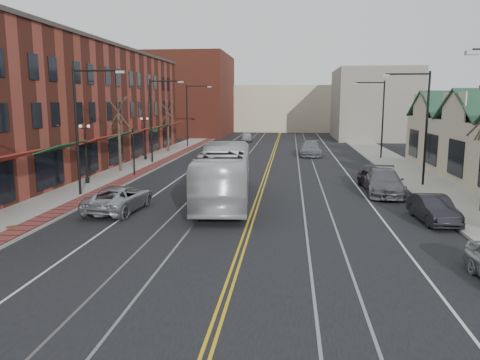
% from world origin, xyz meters
% --- Properties ---
extents(ground, '(160.00, 160.00, 0.00)m').
position_xyz_m(ground, '(0.00, 0.00, 0.00)').
color(ground, black).
rests_on(ground, ground).
extents(sidewalk_left, '(4.00, 120.00, 0.15)m').
position_xyz_m(sidewalk_left, '(-12.00, 20.00, 0.07)').
color(sidewalk_left, gray).
rests_on(sidewalk_left, ground).
extents(sidewalk_right, '(4.00, 120.00, 0.15)m').
position_xyz_m(sidewalk_right, '(12.00, 20.00, 0.07)').
color(sidewalk_right, gray).
rests_on(sidewalk_right, ground).
extents(building_left, '(10.00, 50.00, 11.00)m').
position_xyz_m(building_left, '(-19.00, 27.00, 5.50)').
color(building_left, maroon).
rests_on(building_left, ground).
extents(backdrop_left, '(14.00, 18.00, 14.00)m').
position_xyz_m(backdrop_left, '(-16.00, 70.00, 7.00)').
color(backdrop_left, maroon).
rests_on(backdrop_left, ground).
extents(backdrop_mid, '(22.00, 14.00, 9.00)m').
position_xyz_m(backdrop_mid, '(0.00, 85.00, 4.50)').
color(backdrop_mid, '#C0B394').
rests_on(backdrop_mid, ground).
extents(backdrop_right, '(12.00, 16.00, 11.00)m').
position_xyz_m(backdrop_right, '(15.00, 65.00, 5.50)').
color(backdrop_right, slate).
rests_on(backdrop_right, ground).
extents(streetlight_l_1, '(3.33, 0.25, 8.00)m').
position_xyz_m(streetlight_l_1, '(-11.05, 16.00, 5.03)').
color(streetlight_l_1, black).
rests_on(streetlight_l_1, sidewalk_left).
extents(streetlight_l_2, '(3.33, 0.25, 8.00)m').
position_xyz_m(streetlight_l_2, '(-11.05, 32.00, 5.03)').
color(streetlight_l_2, black).
rests_on(streetlight_l_2, sidewalk_left).
extents(streetlight_l_3, '(3.33, 0.25, 8.00)m').
position_xyz_m(streetlight_l_3, '(-11.05, 48.00, 5.03)').
color(streetlight_l_3, black).
rests_on(streetlight_l_3, sidewalk_left).
extents(streetlight_r_1, '(3.33, 0.25, 8.00)m').
position_xyz_m(streetlight_r_1, '(11.05, 22.00, 5.03)').
color(streetlight_r_1, black).
rests_on(streetlight_r_1, sidewalk_right).
extents(streetlight_r_2, '(3.33, 0.25, 8.00)m').
position_xyz_m(streetlight_r_2, '(11.05, 38.00, 5.03)').
color(streetlight_r_2, black).
rests_on(streetlight_r_2, sidewalk_right).
extents(lamppost_l_2, '(0.84, 0.28, 4.27)m').
position_xyz_m(lamppost_l_2, '(-12.80, 20.00, 2.20)').
color(lamppost_l_2, black).
rests_on(lamppost_l_2, sidewalk_left).
extents(lamppost_l_3, '(0.84, 0.28, 4.27)m').
position_xyz_m(lamppost_l_3, '(-12.80, 34.00, 2.20)').
color(lamppost_l_3, black).
rests_on(lamppost_l_3, sidewalk_left).
extents(tree_left_near, '(1.78, 1.37, 6.48)m').
position_xyz_m(tree_left_near, '(-12.50, 26.00, 3.51)').
color(tree_left_near, '#382B21').
rests_on(tree_left_near, sidewalk_left).
extents(tree_left_far, '(1.66, 1.28, 6.02)m').
position_xyz_m(tree_left_far, '(-12.50, 42.00, 3.28)').
color(tree_left_far, '#382B21').
rests_on(tree_left_far, sidewalk_left).
extents(manhole_far, '(0.60, 0.60, 0.02)m').
position_xyz_m(manhole_far, '(-11.20, 8.00, 0.16)').
color(manhole_far, '#592D19').
rests_on(manhole_far, sidewalk_left).
extents(traffic_signal, '(0.18, 0.15, 3.80)m').
position_xyz_m(traffic_signal, '(-10.60, 24.00, 2.35)').
color(traffic_signal, black).
rests_on(traffic_signal, sidewalk_left).
extents(transit_bus, '(3.87, 12.52, 3.43)m').
position_xyz_m(transit_bus, '(-2.00, 15.39, 1.72)').
color(transit_bus, silver).
rests_on(transit_bus, ground).
extents(parked_suv, '(2.80, 5.40, 1.46)m').
position_xyz_m(parked_suv, '(-7.50, 12.32, 0.73)').
color(parked_suv, '#9C9EA3').
rests_on(parked_suv, ground).
extents(parked_car_b, '(1.77, 4.26, 1.37)m').
position_xyz_m(parked_car_b, '(9.25, 11.71, 0.69)').
color(parked_car_b, black).
rests_on(parked_car_b, ground).
extents(parked_car_c, '(2.70, 5.85, 1.65)m').
position_xyz_m(parked_car_c, '(8.14, 18.81, 0.83)').
color(parked_car_c, '#5B5A60').
rests_on(parked_car_c, ground).
extents(parked_car_d, '(2.09, 4.19, 1.37)m').
position_xyz_m(parked_car_d, '(7.86, 20.88, 0.69)').
color(parked_car_d, black).
rests_on(parked_car_d, ground).
extents(distant_car_left, '(1.57, 3.94, 1.27)m').
position_xyz_m(distant_car_left, '(-4.28, 42.46, 0.64)').
color(distant_car_left, black).
rests_on(distant_car_left, ground).
extents(distant_car_right, '(2.48, 5.71, 1.64)m').
position_xyz_m(distant_car_right, '(4.24, 40.24, 0.82)').
color(distant_car_right, slate).
rests_on(distant_car_right, ground).
extents(distant_car_far, '(1.93, 4.26, 1.42)m').
position_xyz_m(distant_car_far, '(-4.55, 57.69, 0.71)').
color(distant_car_far, '#A5A8AC').
rests_on(distant_car_far, ground).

